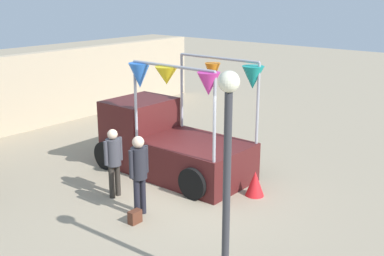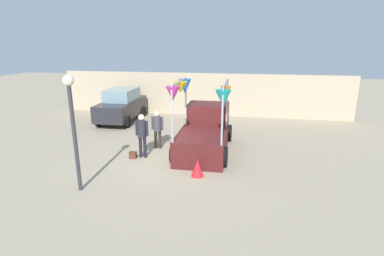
{
  "view_description": "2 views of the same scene",
  "coord_description": "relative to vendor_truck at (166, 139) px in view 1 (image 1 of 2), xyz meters",
  "views": [
    {
      "loc": [
        -7.81,
        -6.91,
        4.68
      ],
      "look_at": [
        0.63,
        0.1,
        1.51
      ],
      "focal_mm": 45.0,
      "sensor_mm": 36.0,
      "label": 1
    },
    {
      "loc": [
        2.66,
        -10.72,
        4.46
      ],
      "look_at": [
        0.72,
        0.19,
        1.26
      ],
      "focal_mm": 28.0,
      "sensor_mm": 36.0,
      "label": 2
    }
  ],
  "objects": [
    {
      "name": "person_customer",
      "position": [
        -2.31,
        -1.35,
        0.2
      ],
      "size": [
        0.53,
        0.34,
        1.77
      ],
      "color": "black",
      "rests_on": "ground"
    },
    {
      "name": "vendor_truck",
      "position": [
        0.0,
        0.0,
        0.0
      ],
      "size": [
        2.47,
        4.16,
        3.05
      ],
      "color": "#4C1919",
      "rests_on": "ground"
    },
    {
      "name": "ground_plane",
      "position": [
        -1.06,
        -1.34,
        -0.87
      ],
      "size": [
        60.0,
        60.0,
        0.0
      ],
      "primitive_type": "plane",
      "color": "gray"
    },
    {
      "name": "brick_boundary_wall",
      "position": [
        -1.06,
        6.34,
        0.43
      ],
      "size": [
        18.0,
        0.36,
        2.6
      ],
      "primitive_type": "cube",
      "color": "tan",
      "rests_on": "ground"
    },
    {
      "name": "handbag",
      "position": [
        -2.66,
        -1.55,
        -0.73
      ],
      "size": [
        0.28,
        0.16,
        0.28
      ],
      "primitive_type": "cube",
      "color": "#592D1E",
      "rests_on": "ground"
    },
    {
      "name": "folded_kite_bundle_crimson",
      "position": [
        0.12,
        -2.71,
        -0.57
      ],
      "size": [
        0.54,
        0.54,
        0.6
      ],
      "primitive_type": "cone",
      "rotation": [
        0.0,
        0.0,
        0.26
      ],
      "color": "red",
      "rests_on": "ground"
    },
    {
      "name": "person_vendor",
      "position": [
        -2.02,
        -0.22,
        0.11
      ],
      "size": [
        0.53,
        0.34,
        1.64
      ],
      "color": "#2D2823",
      "rests_on": "ground"
    },
    {
      "name": "street_lamp",
      "position": [
        -3.33,
        -4.34,
        1.49
      ],
      "size": [
        0.32,
        0.32,
        3.57
      ],
      "color": "#333338",
      "rests_on": "ground"
    }
  ]
}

